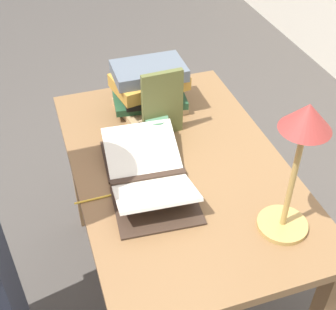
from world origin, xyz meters
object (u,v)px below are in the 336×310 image
Objects in this scene: book_stack_tall at (150,87)px; reading_lamp at (301,144)px; open_book at (148,174)px; coffee_mug at (157,127)px; book_standing_upright at (162,104)px; pencil at (98,198)px.

reading_lamp is at bearing 15.19° from book_stack_tall.
open_book is 4.39× the size of coffee_mug.
book_stack_tall is 1.16× the size of book_standing_upright.
pencil is at bearing -50.64° from book_standing_upright.
coffee_mug is at bearing 132.81° from pencil.
reading_lamp is at bearing 60.26° from pencil.
open_book is 1.64× the size of book_stack_tall.
coffee_mug is 0.73× the size of pencil.
book_standing_upright is at bearing 156.96° from open_book.
book_standing_upright reaches higher than open_book.
reading_lamp is 0.68m from coffee_mug.
reading_lamp is (0.76, 0.21, 0.23)m from book_stack_tall.
open_book is 0.57m from reading_lamp.
book_stack_tall is at bearing 170.61° from coffee_mug.
open_book is at bearing -17.68° from book_stack_tall.
coffee_mug is (0.19, -0.03, -0.06)m from book_stack_tall.
book_stack_tall is 0.68× the size of reading_lamp.
open_book is 0.26m from coffee_mug.
reading_lamp is at bearing 22.63° from coffee_mug.
book_stack_tall is 0.18m from book_standing_upright.
book_stack_tall is at bearing -164.81° from reading_lamp.
open_book is at bearing -134.68° from reading_lamp.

